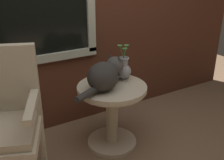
# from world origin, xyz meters

# --- Properties ---
(wicker_side_table) EXTENTS (0.56, 0.56, 0.55)m
(wicker_side_table) POSITION_xyz_m (0.10, 0.29, 0.38)
(wicker_side_table) COLOR beige
(wicker_side_table) RESTS_ON ground_plane
(wicker_chair) EXTENTS (0.62, 0.61, 0.99)m
(wicker_chair) POSITION_xyz_m (-0.76, 0.20, 0.56)
(wicker_chair) COLOR beige
(wicker_chair) RESTS_ON ground_plane
(cat) EXTENTS (0.51, 0.32, 0.24)m
(cat) POSITION_xyz_m (0.02, 0.27, 0.67)
(cat) COLOR #33302D
(cat) RESTS_ON wicker_side_table
(pewter_vase_with_ivy) EXTENTS (0.13, 0.13, 0.30)m
(pewter_vase_with_ivy) POSITION_xyz_m (0.25, 0.35, 0.65)
(pewter_vase_with_ivy) COLOR #99999E
(pewter_vase_with_ivy) RESTS_ON wicker_side_table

